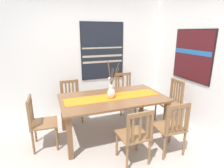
# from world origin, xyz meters

# --- Properties ---
(ground_plane) EXTENTS (6.40, 6.40, 0.03)m
(ground_plane) POSITION_xyz_m (0.00, 0.00, -0.01)
(ground_plane) COLOR #B2A89E
(wall_back) EXTENTS (6.40, 0.12, 2.70)m
(wall_back) POSITION_xyz_m (0.00, 1.86, 1.35)
(wall_back) COLOR white
(wall_back) RESTS_ON ground_plane
(wall_side) EXTENTS (0.12, 6.40, 2.70)m
(wall_side) POSITION_xyz_m (1.86, 0.00, 1.35)
(wall_side) COLOR white
(wall_side) RESTS_ON ground_plane
(dining_table) EXTENTS (1.89, 1.07, 0.74)m
(dining_table) POSITION_xyz_m (0.13, 0.59, 0.65)
(dining_table) COLOR brown
(dining_table) RESTS_ON ground_plane
(table_runner) EXTENTS (1.74, 0.36, 0.01)m
(table_runner) POSITION_xyz_m (0.13, 0.59, 0.75)
(table_runner) COLOR orange
(table_runner) RESTS_ON dining_table
(centerpiece_vase) EXTENTS (0.24, 0.36, 0.71)m
(centerpiece_vase) POSITION_xyz_m (0.07, 0.54, 0.88)
(centerpiece_vase) COLOR silver
(centerpiece_vase) RESTS_ON dining_table
(chair_0) EXTENTS (0.43, 0.43, 0.88)m
(chair_0) POSITION_xyz_m (-0.52, 1.46, 0.47)
(chair_0) COLOR brown
(chair_0) RESTS_ON ground_plane
(chair_1) EXTENTS (0.44, 0.44, 0.89)m
(chair_1) POSITION_xyz_m (0.77, -0.28, 0.47)
(chair_1) COLOR brown
(chair_1) RESTS_ON ground_plane
(chair_2) EXTENTS (0.43, 0.43, 0.93)m
(chair_2) POSITION_xyz_m (1.45, 0.62, 0.48)
(chair_2) COLOR brown
(chair_2) RESTS_ON ground_plane
(chair_3) EXTENTS (0.44, 0.44, 0.90)m
(chair_3) POSITION_xyz_m (-1.14, 0.62, 0.47)
(chair_3) COLOR brown
(chair_3) RESTS_ON ground_plane
(chair_4) EXTENTS (0.44, 0.44, 0.93)m
(chair_4) POSITION_xyz_m (0.77, 1.48, 0.47)
(chair_4) COLOR brown
(chair_4) RESTS_ON ground_plane
(chair_5) EXTENTS (0.43, 0.43, 0.87)m
(chair_5) POSITION_xyz_m (0.13, -0.28, 0.46)
(chair_5) COLOR brown
(chair_5) RESTS_ON ground_plane
(painting_on_back_wall) EXTENTS (1.03, 0.05, 1.32)m
(painting_on_back_wall) POSITION_xyz_m (0.32, 1.79, 1.45)
(painting_on_back_wall) COLOR black
(painting_on_side_wall) EXTENTS (0.05, 1.00, 1.02)m
(painting_on_side_wall) POSITION_xyz_m (1.79, 0.52, 1.44)
(painting_on_side_wall) COLOR black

